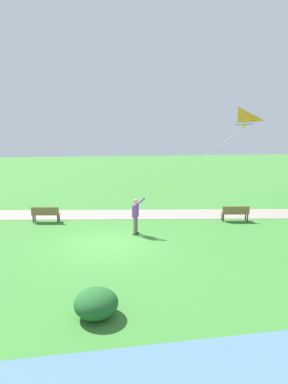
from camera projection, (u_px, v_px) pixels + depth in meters
The scene contains 7 objects.
ground_plane at pixel (109, 245), 14.17m from camera, with size 120.00×120.00×0.00m, color #3D7F33.
walkway_path at pixel (137, 214), 19.54m from camera, with size 2.40×32.00×0.02m, color gray.
person_kite_flyer at pixel (136, 213), 15.48m from camera, with size 0.50×0.63×1.83m.
flying_kite at pixel (238, 119), 13.47m from camera, with size 2.62×4.11×4.08m.
park_bench_near_walkway at pixel (46, 213), 17.71m from camera, with size 0.65×1.55×0.88m.
park_bench_far_walkway at pixel (235, 212), 17.91m from camera, with size 0.65×1.55×0.88m.
lakeside_shrub at pixel (96, 303), 8.50m from camera, with size 1.20×1.18×0.75m, color #236028.
Camera 1 is at (13.62, -0.70, 4.76)m, focal length 30.13 mm.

